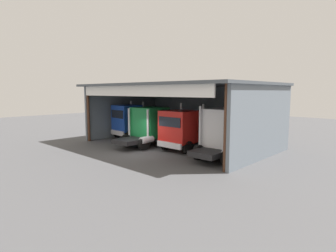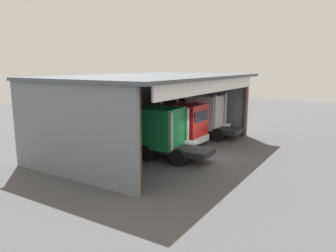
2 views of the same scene
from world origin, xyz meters
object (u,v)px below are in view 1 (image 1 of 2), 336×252
Objects in this scene: truck_red_yard_outside at (183,129)px; truck_white_center_left_bay at (224,132)px; tool_cart at (171,131)px; oil_drum at (169,131)px; truck_green_right_bay at (148,126)px; truck_blue_center_bay at (129,121)px.

truck_white_center_left_bay is (3.92, -0.20, 0.16)m from truck_red_yard_outside.
truck_red_yard_outside is at bearing -39.89° from tool_cart.
truck_red_yard_outside is 7.41m from tool_cart.
truck_red_yard_outside is at bearing 175.94° from truck_white_center_left_bay.
truck_white_center_left_bay is at bearing -26.47° from oil_drum.
truck_green_right_bay is 5.25× the size of oil_drum.
tool_cart is (-5.61, 4.69, -1.21)m from truck_red_yard_outside.
truck_red_yard_outside is at bearing 7.63° from truck_green_right_bay.
truck_green_right_bay is at bearing -177.85° from truck_white_center_left_bay.
truck_blue_center_bay is 4.91× the size of tool_cart.
truck_green_right_bay is 3.46m from truck_red_yard_outside.
oil_drum is (1.90, 3.79, -1.27)m from truck_blue_center_bay.
tool_cart is (0.24, 0.03, 0.03)m from oil_drum.
oil_drum is (-2.44, 5.28, -1.29)m from truck_green_right_bay.
truck_white_center_left_bay is at bearing 177.01° from truck_red_yard_outside.
truck_green_right_bay is at bearing -67.46° from tool_cart.
truck_red_yard_outside is 4.92× the size of tool_cart.
truck_white_center_left_bay is at bearing 0.58° from truck_green_right_bay.
truck_white_center_left_bay reaches higher than truck_green_right_bay.
truck_white_center_left_bay reaches higher than oil_drum.
truck_red_yard_outside is 1.08× the size of truck_white_center_left_bay.
truck_green_right_bay is (4.34, -1.49, 0.03)m from truck_blue_center_bay.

